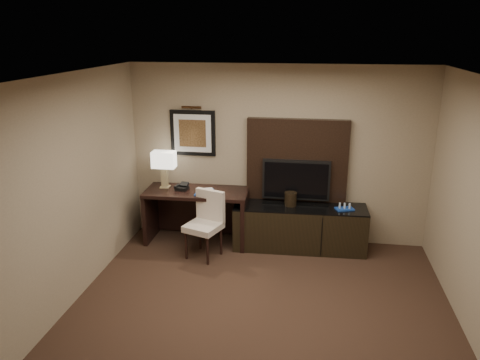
% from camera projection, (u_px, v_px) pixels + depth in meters
% --- Properties ---
extents(floor, '(4.50, 5.00, 0.01)m').
position_uv_depth(floor, '(256.00, 331.00, 5.13)').
color(floor, '#2F1D15').
rests_on(floor, ground).
extents(ceiling, '(4.50, 5.00, 0.01)m').
position_uv_depth(ceiling, '(259.00, 81.00, 4.31)').
color(ceiling, silver).
rests_on(ceiling, wall_back).
extents(wall_back, '(4.50, 0.01, 2.70)m').
position_uv_depth(wall_back, '(277.00, 155.00, 7.07)').
color(wall_back, gray).
rests_on(wall_back, floor).
extents(wall_left, '(0.01, 5.00, 2.70)m').
position_uv_depth(wall_left, '(51.00, 204.00, 5.05)').
color(wall_left, gray).
rests_on(wall_left, floor).
extents(desk, '(1.58, 0.71, 0.83)m').
position_uv_depth(desk, '(197.00, 216.00, 7.20)').
color(desk, black).
rests_on(desk, floor).
extents(credenza, '(1.97, 0.61, 0.67)m').
position_uv_depth(credenza, '(299.00, 227.00, 6.99)').
color(credenza, black).
rests_on(credenza, floor).
extents(tv_wall_panel, '(1.50, 0.12, 1.30)m').
position_uv_depth(tv_wall_panel, '(297.00, 162.00, 6.99)').
color(tv_wall_panel, black).
rests_on(tv_wall_panel, wall_back).
extents(tv, '(1.00, 0.08, 0.60)m').
position_uv_depth(tv, '(296.00, 180.00, 6.97)').
color(tv, black).
rests_on(tv, tv_wall_panel).
extents(artwork, '(0.70, 0.04, 0.70)m').
position_uv_depth(artwork, '(193.00, 133.00, 7.15)').
color(artwork, black).
rests_on(artwork, wall_back).
extents(picture_light, '(0.04, 0.04, 0.30)m').
position_uv_depth(picture_light, '(191.00, 107.00, 6.99)').
color(picture_light, '#3C2413').
rests_on(picture_light, wall_back).
extents(desk_chair, '(0.61, 0.65, 0.95)m').
position_uv_depth(desk_chair, '(203.00, 226.00, 6.68)').
color(desk_chair, beige).
rests_on(desk_chair, floor).
extents(table_lamp, '(0.39, 0.28, 0.57)m').
position_uv_depth(table_lamp, '(164.00, 170.00, 7.14)').
color(table_lamp, tan).
rests_on(table_lamp, desk).
extents(desk_phone, '(0.20, 0.19, 0.09)m').
position_uv_depth(desk_phone, '(182.00, 187.00, 7.10)').
color(desk_phone, black).
rests_on(desk_phone, desk).
extents(blue_folder, '(0.24, 0.32, 0.02)m').
position_uv_depth(blue_folder, '(204.00, 192.00, 6.96)').
color(blue_folder, '#18459F').
rests_on(blue_folder, desk).
extents(book, '(0.17, 0.09, 0.23)m').
position_uv_depth(book, '(202.00, 185.00, 6.98)').
color(book, '#B8A591').
rests_on(book, desk).
extents(ice_bucket, '(0.20, 0.20, 0.20)m').
position_uv_depth(ice_bucket, '(291.00, 199.00, 6.90)').
color(ice_bucket, black).
rests_on(ice_bucket, credenza).
extents(minibar_tray, '(0.29, 0.23, 0.09)m').
position_uv_depth(minibar_tray, '(345.00, 207.00, 6.76)').
color(minibar_tray, '#173D97').
rests_on(minibar_tray, credenza).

